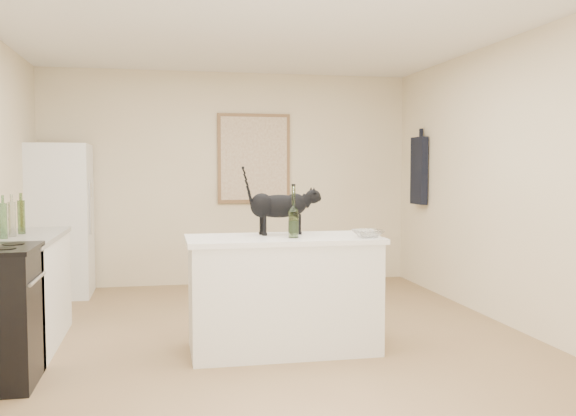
{
  "coord_description": "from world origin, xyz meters",
  "views": [
    {
      "loc": [
        -0.82,
        -4.96,
        1.44
      ],
      "look_at": [
        0.15,
        -0.15,
        1.12
      ],
      "focal_mm": 39.0,
      "sensor_mm": 36.0,
      "label": 1
    }
  ],
  "objects_px": {
    "fridge": "(59,220)",
    "glass_bowl": "(368,234)",
    "black_cat": "(279,209)",
    "wine_bottle": "(293,214)"
  },
  "relations": [
    {
      "from": "fridge",
      "to": "glass_bowl",
      "type": "xyz_separation_m",
      "value": [
        2.68,
        -2.74,
        0.08
      ]
    },
    {
      "from": "fridge",
      "to": "glass_bowl",
      "type": "distance_m",
      "value": 3.83
    },
    {
      "from": "fridge",
      "to": "black_cat",
      "type": "distance_m",
      "value": 3.16
    },
    {
      "from": "fridge",
      "to": "black_cat",
      "type": "relative_size",
      "value": 2.92
    },
    {
      "from": "wine_bottle",
      "to": "glass_bowl",
      "type": "distance_m",
      "value": 0.59
    },
    {
      "from": "black_cat",
      "to": "glass_bowl",
      "type": "xyz_separation_m",
      "value": [
        0.63,
        -0.35,
        -0.17
      ]
    },
    {
      "from": "black_cat",
      "to": "glass_bowl",
      "type": "distance_m",
      "value": 0.74
    },
    {
      "from": "black_cat",
      "to": "glass_bowl",
      "type": "relative_size",
      "value": 2.43
    },
    {
      "from": "fridge",
      "to": "wine_bottle",
      "type": "xyz_separation_m",
      "value": [
        2.11,
        -2.64,
        0.23
      ]
    },
    {
      "from": "glass_bowl",
      "to": "wine_bottle",
      "type": "bearing_deg",
      "value": 170.78
    }
  ]
}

